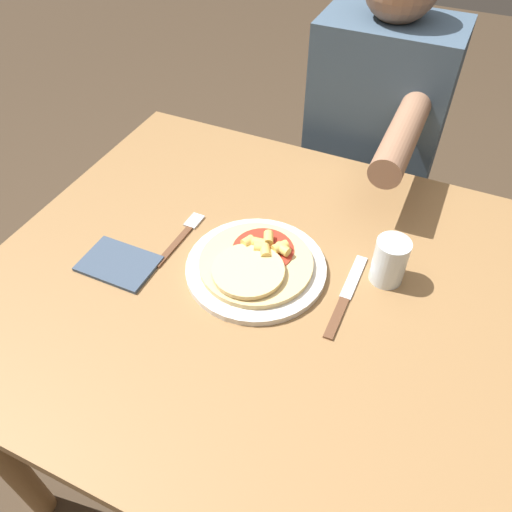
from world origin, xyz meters
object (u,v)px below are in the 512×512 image
object	(u,v)px
drinking_glass	(390,261)
fork	(182,236)
dining_table	(266,317)
plate	(256,268)
pizza	(256,262)
person_diner	(372,147)
knife	(346,296)

from	to	relation	value
drinking_glass	fork	bearing A→B (deg)	-171.67
dining_table	plate	xyz separation A→B (m)	(-0.03, 0.02, 0.12)
pizza	person_diner	size ratio (longest dim) A/B	0.19
knife	drinking_glass	bearing A→B (deg)	54.82
fork	person_diner	distance (m)	0.66
pizza	drinking_glass	size ratio (longest dim) A/B	2.33
fork	drinking_glass	xyz separation A→B (m)	(0.42, 0.06, 0.05)
knife	person_diner	size ratio (longest dim) A/B	0.18
pizza	plate	bearing A→B (deg)	102.33
fork	person_diner	xyz separation A→B (m)	(0.26, 0.60, -0.07)
pizza	person_diner	world-z (taller)	person_diner
dining_table	pizza	world-z (taller)	pizza
dining_table	person_diner	bearing A→B (deg)	86.14
fork	drinking_glass	bearing A→B (deg)	8.33
drinking_glass	plate	bearing A→B (deg)	-160.31
plate	pizza	world-z (taller)	pizza
plate	pizza	distance (m)	0.02
plate	person_diner	size ratio (longest dim) A/B	0.23
pizza	drinking_glass	bearing A→B (deg)	20.32
fork	knife	size ratio (longest dim) A/B	0.80
plate	pizza	size ratio (longest dim) A/B	1.24
person_diner	drinking_glass	bearing A→B (deg)	-73.20
dining_table	pizza	size ratio (longest dim) A/B	4.90
plate	dining_table	bearing A→B (deg)	-29.87
dining_table	drinking_glass	xyz separation A→B (m)	(0.21, 0.10, 0.16)
plate	person_diner	xyz separation A→B (m)	(0.08, 0.63, -0.07)
pizza	knife	size ratio (longest dim) A/B	1.02
plate	pizza	xyz separation A→B (m)	(0.00, -0.00, 0.02)
plate	fork	world-z (taller)	plate
dining_table	plate	distance (m)	0.13
dining_table	fork	size ratio (longest dim) A/B	6.27
plate	drinking_glass	xyz separation A→B (m)	(0.24, 0.09, 0.04)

